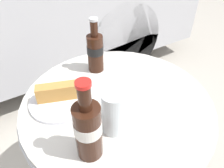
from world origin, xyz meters
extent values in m
cylinder|color=#B7B7BC|center=(0.00, 0.00, 0.34)|extent=(0.09, 0.09, 0.65)
cylinder|color=#B7B7BC|center=(0.00, 0.00, 0.66)|extent=(0.69, 0.69, 0.01)
cylinder|color=beige|center=(0.00, 0.00, 0.68)|extent=(0.68, 0.68, 0.02)
cylinder|color=#33190F|center=(0.03, 0.21, 0.76)|extent=(0.06, 0.06, 0.15)
cylinder|color=black|center=(0.03, 0.21, 0.78)|extent=(0.07, 0.07, 0.03)
cylinder|color=#33190F|center=(0.03, 0.21, 0.87)|extent=(0.03, 0.03, 0.06)
cylinder|color=silver|center=(0.03, 0.21, 0.90)|extent=(0.03, 0.03, 0.01)
cylinder|color=#33190F|center=(-0.18, -0.14, 0.77)|extent=(0.07, 0.07, 0.17)
cylinder|color=silver|center=(-0.18, -0.14, 0.79)|extent=(0.07, 0.07, 0.04)
cylinder|color=#33190F|center=(-0.18, -0.14, 0.89)|extent=(0.03, 0.03, 0.07)
cylinder|color=red|center=(-0.18, -0.14, 0.93)|extent=(0.04, 0.04, 0.01)
cylinder|color=black|center=(-0.08, -0.10, 0.74)|extent=(0.07, 0.07, 0.11)
cylinder|color=silver|center=(-0.08, -0.10, 0.76)|extent=(0.07, 0.07, 0.14)
cylinder|color=white|center=(-0.18, 0.10, 0.69)|extent=(0.21, 0.21, 0.01)
cube|color=white|center=(-0.18, 0.10, 0.70)|extent=(0.16, 0.16, 0.00)
cube|color=#B77F3D|center=(-0.18, 0.10, 0.73)|extent=(0.15, 0.08, 0.06)
cylinder|color=black|center=(0.63, 0.94, 0.34)|extent=(0.68, 0.20, 0.68)
camera|label=1|loc=(-0.31, -0.47, 1.22)|focal=35.00mm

